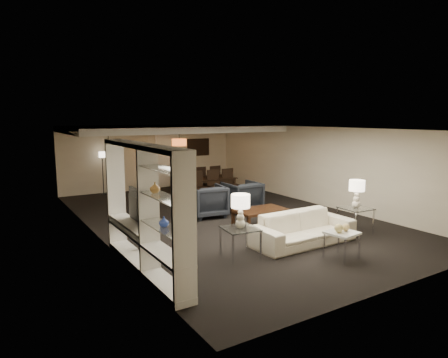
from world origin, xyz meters
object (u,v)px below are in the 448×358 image
at_px(sofa, 303,228).
at_px(dining_table, 207,188).
at_px(vase_blue, 164,222).
at_px(chair_nl, 200,187).
at_px(floor_lamp, 103,173).
at_px(television, 135,207).
at_px(side_table_right, 355,220).
at_px(chair_nr, 231,184).
at_px(floor_speaker, 141,231).
at_px(chair_fl, 183,182).
at_px(vase_amber, 155,188).
at_px(chair_nm, 216,186).
at_px(chair_fr, 212,179).
at_px(coffee_table, 260,218).
at_px(armchair_right, 242,197).
at_px(side_table_left, 240,243).
at_px(pendant_light, 179,142).
at_px(armchair_left, 207,201).
at_px(marble_table, 341,245).
at_px(chair_fm, 198,180).
at_px(table_lamp_right, 357,194).
at_px(table_lamp_left, 240,211).

xyz_separation_m(sofa, dining_table, (0.71, 5.69, -0.00)).
bearing_deg(vase_blue, chair_nl, 56.71).
relative_size(dining_table, floor_lamp, 1.26).
height_order(television, chair_nl, television).
relative_size(side_table_right, chair_nl, 0.64).
bearing_deg(chair_nr, floor_lamp, 136.41).
distance_m(side_table_right, floor_speaker, 5.19).
height_order(chair_fl, floor_lamp, floor_lamp).
distance_m(vase_amber, chair_nm, 6.89).
bearing_deg(chair_fr, television, 43.52).
xyz_separation_m(coffee_table, armchair_right, (0.60, 1.70, 0.21)).
bearing_deg(side_table_left, floor_lamp, 93.79).
relative_size(pendant_light, chair_nm, 0.50).
xyz_separation_m(coffee_table, side_table_right, (1.70, -1.60, 0.07)).
distance_m(armchair_left, armchair_right, 1.20).
distance_m(sofa, marble_table, 1.10).
relative_size(armchair_left, chair_nm, 0.96).
distance_m(side_table_right, chair_nm, 5.14).
height_order(sofa, television, television).
bearing_deg(floor_lamp, armchair_right, -59.61).
distance_m(pendant_light, floor_speaker, 6.38).
relative_size(coffee_table, television, 1.15).
xyz_separation_m(vase_amber, chair_nl, (3.68, 5.27, -1.13)).
height_order(side_table_right, vase_amber, vase_amber).
relative_size(armchair_right, side_table_left, 1.49).
bearing_deg(armchair_right, floor_speaker, 28.68).
bearing_deg(chair_fm, side_table_left, 73.92).
relative_size(coffee_table, chair_fm, 1.28).
relative_size(chair_nm, chair_fr, 1.00).
height_order(armchair_left, table_lamp_right, table_lamp_right).
xyz_separation_m(vase_blue, chair_nm, (4.28, 5.61, -0.63)).
relative_size(sofa, chair_fm, 2.34).
relative_size(pendant_light, chair_nl, 0.50).
distance_m(sofa, table_lamp_left, 1.81).
bearing_deg(television, sofa, -104.59).
bearing_deg(coffee_table, chair_fm, 81.52).
xyz_separation_m(vase_blue, floor_speaker, (0.24, 1.78, -0.63)).
xyz_separation_m(coffee_table, side_table_left, (-1.70, -1.60, 0.07)).
height_order(chair_nl, chair_fl, same).
height_order(armchair_left, television, television).
height_order(television, chair_fl, television).
relative_size(table_lamp_right, chair_fl, 0.66).
bearing_deg(vase_blue, floor_speaker, 82.37).
relative_size(pendant_light, vase_amber, 2.87).
bearing_deg(vase_amber, table_lamp_right, 2.52).
relative_size(side_table_left, television, 0.58).
bearing_deg(floor_speaker, chair_nm, 63.98).
relative_size(armchair_left, marble_table, 1.79).
height_order(side_table_right, table_lamp_right, table_lamp_right).
relative_size(floor_speaker, chair_fm, 1.00).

